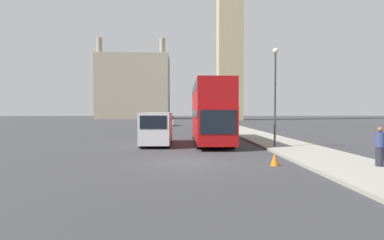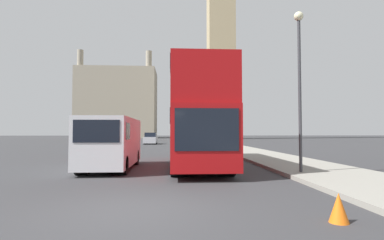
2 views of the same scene
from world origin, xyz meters
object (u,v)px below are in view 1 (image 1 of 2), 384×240
object	(u,v)px
pedestrian	(380,147)
red_double_decker_bus	(210,110)
white_van	(157,128)
street_lamp	(275,83)
parked_sedan	(169,121)

from	to	relation	value
pedestrian	red_double_decker_bus	bearing A→B (deg)	119.35
pedestrian	white_van	bearing A→B (deg)	136.40
pedestrian	street_lamp	world-z (taller)	street_lamp
parked_sedan	pedestrian	bearing A→B (deg)	-74.99
white_van	pedestrian	world-z (taller)	white_van
white_van	street_lamp	bearing A→B (deg)	-17.81
parked_sedan	white_van	bearing A→B (deg)	-89.00
red_double_decker_bus	pedestrian	distance (m)	12.28
white_van	parked_sedan	size ratio (longest dim) A/B	1.21
red_double_decker_bus	white_van	bearing A→B (deg)	-163.17
red_double_decker_bus	pedestrian	world-z (taller)	red_double_decker_bus
red_double_decker_bus	parked_sedan	xyz separation A→B (m)	(-4.45, 28.22, -1.77)
red_double_decker_bus	street_lamp	distance (m)	5.55
street_lamp	parked_sedan	distance (m)	33.12
white_van	parked_sedan	bearing A→B (deg)	91.00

